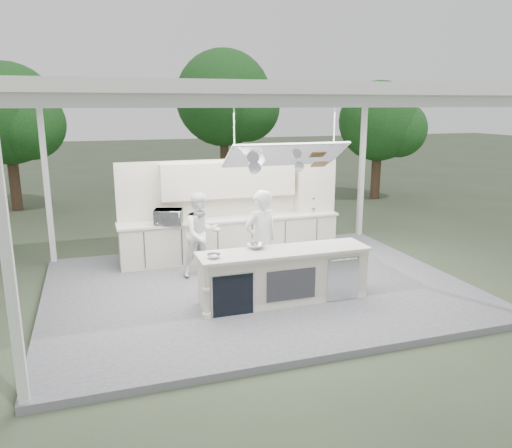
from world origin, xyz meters
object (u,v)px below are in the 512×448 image
object	(u,v)px
demo_island	(283,276)
back_counter	(231,238)
sous_chef	(202,234)
head_chef	(261,240)

from	to	relation	value
demo_island	back_counter	world-z (taller)	same
sous_chef	demo_island	bearing A→B (deg)	-76.66
head_chef	back_counter	bearing A→B (deg)	-105.13
back_counter	sous_chef	distance (m)	1.38
back_counter	head_chef	bearing A→B (deg)	-90.14
demo_island	head_chef	bearing A→B (deg)	104.76
back_counter	head_chef	world-z (taller)	head_chef
demo_island	back_counter	size ratio (longest dim) A/B	0.61
demo_island	sous_chef	xyz separation A→B (m)	(-1.08, 1.84, 0.39)
back_counter	sous_chef	bearing A→B (deg)	-132.80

